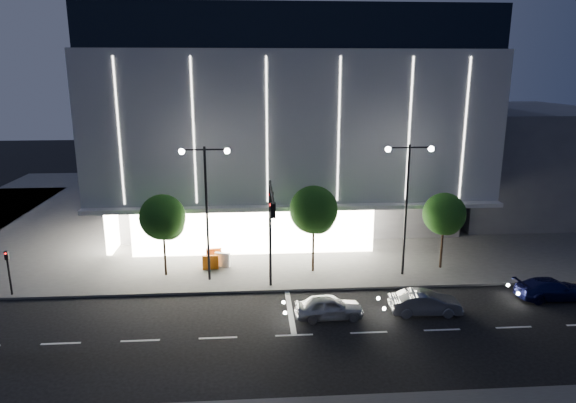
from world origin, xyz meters
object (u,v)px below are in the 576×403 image
at_px(tree_right, 444,216).
at_px(barrier_c, 210,262).
at_px(car_second, 425,303).
at_px(tree_left, 163,220).
at_px(car_third, 551,289).
at_px(street_lamp_east, 407,191).
at_px(car_lead, 329,307).
at_px(tree_mid, 314,212).
at_px(barrier_b, 223,260).
at_px(barrier_a, 214,255).
at_px(street_lamp_west, 206,194).
at_px(traffic_mast, 271,219).
at_px(ped_signal_far, 8,268).

relative_size(tree_right, barrier_c, 5.01).
bearing_deg(car_second, tree_left, 69.77).
bearing_deg(car_third, street_lamp_east, 61.15).
xyz_separation_m(tree_left, car_lead, (10.10, -6.68, -3.37)).
xyz_separation_m(car_lead, barrier_c, (-7.19, 7.49, -0.01)).
relative_size(tree_mid, barrier_b, 5.59).
bearing_deg(tree_left, barrier_a, 35.54).
bearing_deg(barrier_a, car_third, -24.82).
distance_m(tree_mid, car_second, 9.41).
height_order(car_lead, barrier_c, car_lead).
xyz_separation_m(street_lamp_east, tree_mid, (-5.97, 1.02, -1.62)).
relative_size(street_lamp_west, barrier_c, 8.18).
bearing_deg(street_lamp_east, tree_mid, 170.31).
height_order(street_lamp_west, tree_mid, street_lamp_west).
distance_m(street_lamp_east, tree_left, 16.12).
bearing_deg(barrier_c, barrier_a, 79.88).
xyz_separation_m(street_lamp_east, tree_right, (3.03, 1.02, -2.07)).
bearing_deg(street_lamp_west, barrier_a, 88.59).
height_order(tree_right, barrier_a, tree_right).
bearing_deg(car_third, street_lamp_west, 77.19).
bearing_deg(barrier_a, tree_right, -13.35).
bearing_deg(traffic_mast, car_second, -18.33).
height_order(car_lead, car_third, car_lead).
bearing_deg(ped_signal_far, barrier_c, 15.63).
bearing_deg(car_lead, barrier_b, 36.08).
xyz_separation_m(traffic_mast, street_lamp_east, (9.00, 2.66, 0.93)).
relative_size(car_second, barrier_a, 3.68).
relative_size(street_lamp_west, ped_signal_far, 3.00).
distance_m(traffic_mast, tree_right, 12.63).
distance_m(ped_signal_far, barrier_a, 13.02).
distance_m(ped_signal_far, car_third, 33.17).
height_order(ped_signal_far, barrier_c, ped_signal_far).
relative_size(ped_signal_far, barrier_b, 2.73).
xyz_separation_m(street_lamp_east, barrier_c, (-13.07, 1.84, -5.31)).
height_order(tree_left, tree_right, tree_left).
height_order(traffic_mast, ped_signal_far, traffic_mast).
bearing_deg(street_lamp_west, car_second, -23.59).
xyz_separation_m(car_second, car_third, (8.36, 1.42, -0.03)).
bearing_deg(barrier_c, car_second, -34.02).
height_order(car_third, barrier_a, car_third).
relative_size(street_lamp_east, ped_signal_far, 3.00).
relative_size(tree_left, barrier_b, 5.20).
height_order(street_lamp_east, barrier_c, street_lamp_east).
bearing_deg(traffic_mast, ped_signal_far, 175.85).
bearing_deg(barrier_b, tree_mid, 9.81).
distance_m(street_lamp_east, tree_mid, 6.27).
xyz_separation_m(ped_signal_far, car_second, (24.68, -4.04, -1.22)).
relative_size(ped_signal_far, tree_mid, 0.49).
bearing_deg(barrier_b, tree_left, -139.73).
bearing_deg(street_lamp_west, car_third, -11.08).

